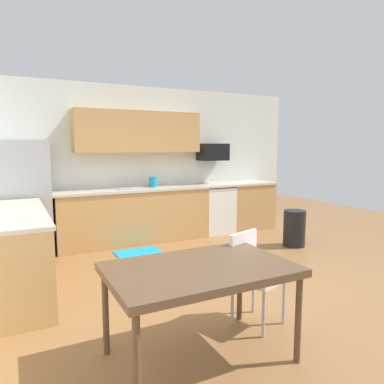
{
  "coord_description": "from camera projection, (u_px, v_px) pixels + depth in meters",
  "views": [
    {
      "loc": [
        -2.32,
        -3.56,
        1.66
      ],
      "look_at": [
        0.0,
        1.0,
        1.0
      ],
      "focal_mm": 33.59,
      "sensor_mm": 36.0,
      "label": 1
    }
  ],
  "objects": [
    {
      "name": "cabinet_run_back",
      "position": [
        135.0,
        217.0,
        6.18
      ],
      "size": [
        2.61,
        0.6,
        0.9
      ],
      "primitive_type": "cube",
      "color": "tan",
      "rests_on": "ground"
    },
    {
      "name": "sink_basin",
      "position": [
        130.0,
        192.0,
        6.09
      ],
      "size": [
        0.48,
        0.4,
        0.14
      ],
      "primitive_type": "cube",
      "color": "#A5A8AD",
      "rests_on": "countertop_back"
    },
    {
      "name": "countertop_back",
      "position": [
        159.0,
        188.0,
        6.32
      ],
      "size": [
        4.8,
        0.64,
        0.04
      ],
      "primitive_type": "cube",
      "color": "beige",
      "rests_on": "cabinet_run_back"
    },
    {
      "name": "cabinet_run_back_right",
      "position": [
        248.0,
        206.0,
        7.25
      ],
      "size": [
        0.94,
        0.6,
        0.9
      ],
      "primitive_type": "cube",
      "color": "tan",
      "rests_on": "ground"
    },
    {
      "name": "trash_bin",
      "position": [
        294.0,
        228.0,
        5.97
      ],
      "size": [
        0.36,
        0.36,
        0.6
      ],
      "primitive_type": "cylinder",
      "color": "black",
      "rests_on": "ground"
    },
    {
      "name": "refrigerator",
      "position": [
        22.0,
        200.0,
        5.27
      ],
      "size": [
        0.76,
        0.7,
        1.74
      ],
      "primitive_type": "cube",
      "color": "#9EA0A5",
      "rests_on": "ground"
    },
    {
      "name": "wall_back",
      "position": [
        151.0,
        163.0,
        6.57
      ],
      "size": [
        5.8,
        0.1,
        2.7
      ],
      "primitive_type": "cube",
      "color": "silver",
      "rests_on": "ground"
    },
    {
      "name": "chair_near_table",
      "position": [
        252.0,
        270.0,
        3.35
      ],
      "size": [
        0.51,
        0.51,
        0.85
      ],
      "color": "white",
      "rests_on": "ground"
    },
    {
      "name": "floor_mat",
      "position": [
        138.0,
        253.0,
        5.59
      ],
      "size": [
        0.7,
        0.5,
        0.01
      ],
      "primitive_type": "cube",
      "color": "#198CBF",
      "rests_on": "ground"
    },
    {
      "name": "dining_table",
      "position": [
        200.0,
        273.0,
        2.74
      ],
      "size": [
        1.4,
        0.9,
        0.75
      ],
      "color": "brown",
      "rests_on": "ground"
    },
    {
      "name": "ground_plane",
      "position": [
        229.0,
        282.0,
        4.4
      ],
      "size": [
        12.0,
        12.0,
        0.0
      ],
      "primitive_type": "plane",
      "color": "olive"
    },
    {
      "name": "countertop_left",
      "position": [
        15.0,
        213.0,
        3.96
      ],
      "size": [
        0.64,
        2.0,
        0.04
      ],
      "primitive_type": "cube",
      "color": "beige",
      "rests_on": "cabinet_run_left"
    },
    {
      "name": "kettle",
      "position": [
        153.0,
        182.0,
        6.31
      ],
      "size": [
        0.14,
        0.14,
        0.2
      ],
      "primitive_type": "cylinder",
      "color": "#198CBF",
      "rests_on": "countertop_back"
    },
    {
      "name": "upper_cabinets_back",
      "position": [
        139.0,
        132.0,
        6.17
      ],
      "size": [
        2.2,
        0.34,
        0.7
      ],
      "primitive_type": "cube",
      "color": "tan"
    },
    {
      "name": "oven_range",
      "position": [
        215.0,
        209.0,
        6.9
      ],
      "size": [
        0.6,
        0.6,
        0.91
      ],
      "color": "white",
      "rests_on": "ground"
    },
    {
      "name": "microwave",
      "position": [
        213.0,
        152.0,
        6.85
      ],
      "size": [
        0.54,
        0.36,
        0.32
      ],
      "primitive_type": "cube",
      "color": "black"
    },
    {
      "name": "sink_faucet",
      "position": [
        127.0,
        182.0,
        6.23
      ],
      "size": [
        0.02,
        0.02,
        0.24
      ],
      "primitive_type": "cylinder",
      "color": "#B2B5BA",
      "rests_on": "countertop_back"
    },
    {
      "name": "cabinet_run_left",
      "position": [
        17.0,
        254.0,
        4.02
      ],
      "size": [
        0.6,
        2.0,
        0.9
      ],
      "primitive_type": "cube",
      "color": "tan",
      "rests_on": "ground"
    }
  ]
}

